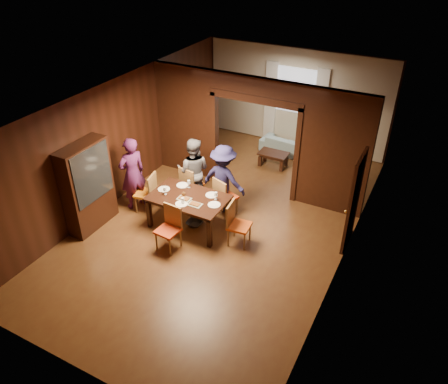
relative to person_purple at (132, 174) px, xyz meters
The scene contains 32 objects.
floor 2.38m from the person_purple, 11.98° to the left, with size 9.00×9.00×0.00m, color #592F19.
ceiling 2.98m from the person_purple, 11.98° to the left, with size 5.50×9.00×0.02m, color silver.
room_walls 3.24m from the person_purple, 47.38° to the left, with size 5.52×9.01×2.90m.
person_purple is the anchor object (origin of this frame).
person_grey 1.42m from the person_purple, 37.08° to the left, with size 0.80×0.63×1.66m, color #58575E.
person_navy 2.11m from the person_purple, 24.28° to the left, with size 1.07×0.61×1.65m, color #1F1C47.
sofa 4.93m from the person_purple, 61.77° to the left, with size 1.71×0.67×0.50m, color #91B3BE.
serving_bowl 1.66m from the person_purple, ahead, with size 0.37×0.37×0.09m, color black.
dining_table 1.64m from the person_purple, ahead, with size 1.69×1.05×0.76m, color black.
coffee_table 4.07m from the person_purple, 57.34° to the left, with size 0.80×0.50×0.40m, color black.
chair_left 0.52m from the person_purple, ahead, with size 0.44×0.44×0.97m, color orange, non-canonical shape.
chair_right 2.86m from the person_purple, ahead, with size 0.44×0.44×0.97m, color #DA5114, non-canonical shape.
chair_far_l 1.43m from the person_purple, 36.20° to the left, with size 0.44×0.44×0.97m, color #C84B12, non-canonical shape.
chair_far_r 2.23m from the person_purple, 19.14° to the left, with size 0.44×0.44×0.97m, color #DD4214, non-canonical shape.
chair_near 1.90m from the person_purple, 31.14° to the right, with size 0.44×0.44×0.97m, color red, non-canonical shape.
hutch 1.11m from the person_purple, 109.75° to the right, with size 0.40×1.20×2.00m, color black.
door_right 4.95m from the person_purple, 11.15° to the left, with size 0.06×0.90×2.10m, color black.
window_far 5.41m from the person_purple, 66.24° to the left, with size 1.20×0.03×1.30m, color silver.
curtain_left 5.07m from the person_purple, 73.86° to the left, with size 0.35×0.06×2.40m, color white.
curtain_right 5.67m from the person_purple, 59.11° to the left, with size 0.35×0.06×2.40m, color white.
plate_left 0.92m from the person_purple, ahead, with size 0.27×0.27×0.01m, color silver.
plate_far_l 1.22m from the person_purple, 12.88° to the left, with size 0.27×0.27×0.01m, color silver.
plate_far_r 1.99m from the person_purple, ahead, with size 0.27×0.27×0.01m, color silver.
plate_right 2.21m from the person_purple, ahead, with size 0.27×0.27×0.01m, color silver.
plate_near 1.62m from the person_purple, 13.47° to the right, with size 0.27×0.27×0.01m, color white.
platter_a 1.54m from the person_purple, ahead, with size 0.30×0.20×0.04m, color gray.
platter_b 1.87m from the person_purple, ahead, with size 0.30×0.20×0.04m, color gray.
wineglass_left 1.07m from the person_purple, 11.84° to the right, with size 0.08×0.08×0.18m, color silver, non-canonical shape.
wineglass_far 1.39m from the person_purple, 11.27° to the left, with size 0.08×0.08×0.18m, color silver, non-canonical shape.
wineglass_right 2.14m from the person_purple, ahead, with size 0.08×0.08×0.18m, color silver, non-canonical shape.
tumbler 1.63m from the person_purple, 12.24° to the right, with size 0.07×0.07×0.14m, color silver.
condiment_jar 1.46m from the person_purple, ahead, with size 0.08×0.08×0.11m, color #4B2A11, non-canonical shape.
Camera 1 is at (3.77, -7.21, 5.94)m, focal length 35.00 mm.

